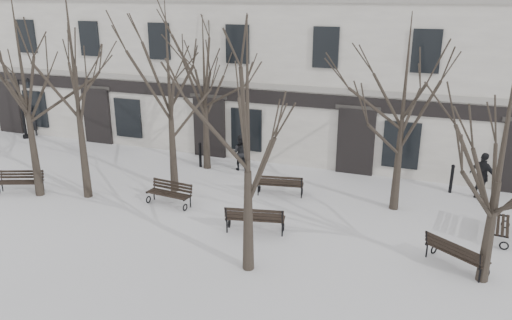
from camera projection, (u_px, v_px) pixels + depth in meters
The scene contains 21 objects.
ground at pixel (202, 239), 16.16m from camera, with size 100.00×100.00×0.00m, color silver.
building at pixel (310, 34), 25.90m from camera, with size 40.40×10.20×11.40m.
tree_0 at pixel (22, 73), 18.14m from camera, with size 5.36×5.36×7.66m.
tree_1 at pixel (73, 65), 17.89m from camera, with size 5.72×5.72×8.18m.
tree_2 at pixel (248, 119), 13.01m from camera, with size 4.97×4.97×7.10m.
tree_3 at pixel (506, 128), 12.45m from camera, with size 4.88×4.88×6.97m.
tree_4 at pixel (169, 77), 18.66m from camera, with size 5.13×5.13×7.32m.
tree_5 at pixel (204, 76), 21.36m from camera, with size 4.69×4.69×6.70m.
tree_6 at pixel (405, 91), 17.03m from camera, with size 4.91×4.91×7.01m.
bench_0 at pixel (21, 181), 19.79m from camera, with size 1.81×1.21×0.87m.
bench_1 at pixel (255, 218), 16.40m from camera, with size 2.03×1.10×0.98m.
bench_2 at pixel (456, 253), 14.28m from camera, with size 1.84×1.53×0.91m.
bench_3 at pixel (170, 193), 18.62m from camera, with size 1.80×0.80×0.88m.
bench_4 at pixel (280, 184), 19.43m from camera, with size 1.88×0.97×0.90m.
bench_5 at pixel (498, 223), 16.12m from camera, with size 0.82×1.83×0.89m.
lamp_post at pixel (25, 104), 26.66m from camera, with size 1.05×0.39×3.35m.
bollard_a at pixel (200, 154), 22.63m from camera, with size 0.15×0.15×1.16m.
bollard_b at pixel (452, 178), 19.71m from camera, with size 0.15×0.15×1.18m.
pedestrian_a at pixel (34, 135), 27.87m from camera, with size 0.62×0.41×1.69m, color black.
pedestrian_b at pixel (241, 170), 22.47m from camera, with size 0.79×0.61×1.62m, color black.
pedestrian_c at pixel (479, 198), 19.34m from camera, with size 1.08×0.45×1.84m, color black.
Camera 1 is at (6.75, -12.96, 7.57)m, focal length 35.00 mm.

